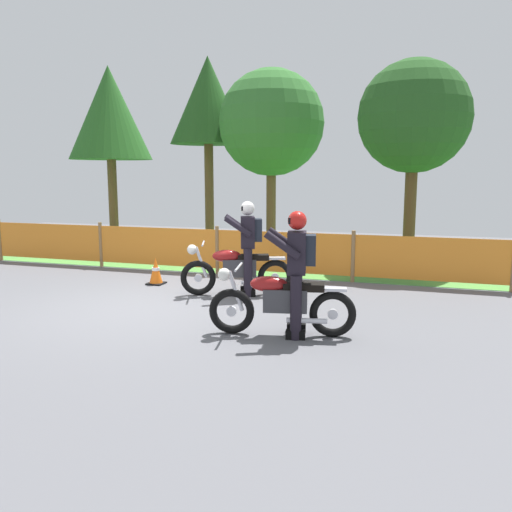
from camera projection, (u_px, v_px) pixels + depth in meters
name	position (u px, v px, depth m)	size (l,w,h in m)	color
ground	(150.00, 307.00, 8.68)	(24.00, 24.00, 0.02)	#5B5B60
grass_verge	(259.00, 254.00, 14.35)	(24.00, 6.10, 0.01)	#4C8C3D
barrier_fence	(217.00, 249.00, 11.40)	(11.82, 0.08, 1.05)	olive
tree_leftmost	(109.00, 114.00, 16.08)	(2.54, 2.54, 5.42)	brown
tree_near_left	(208.00, 102.00, 16.03)	(2.36, 2.36, 5.70)	brown
tree_near_right	(271.00, 123.00, 15.03)	(3.04, 3.04, 5.13)	brown
tree_rightmost	(414.00, 118.00, 12.15)	(2.61, 2.61, 4.79)	brown
motorcycle_lead	(281.00, 302.00, 7.06)	(1.98, 0.65, 0.95)	black
motorcycle_trailing	(236.00, 269.00, 9.43)	(1.93, 0.90, 0.96)	black
rider_lead	(297.00, 266.00, 6.97)	(0.74, 0.62, 1.69)	black
rider_trailing	(248.00, 243.00, 9.37)	(0.77, 0.68, 1.69)	black
traffic_cone	(156.00, 271.00, 10.38)	(0.32, 0.32, 0.53)	black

